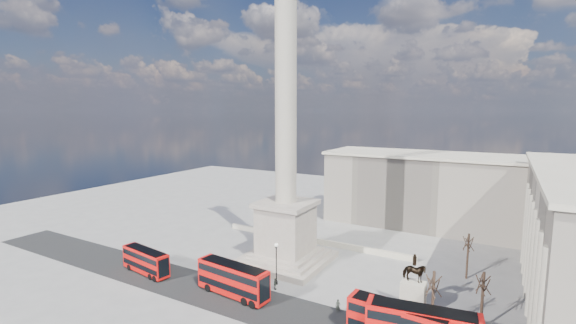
{
  "coord_description": "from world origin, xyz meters",
  "views": [
    {
      "loc": [
        32.04,
        -50.74,
        26.18
      ],
      "look_at": [
        3.19,
        0.1,
        18.39
      ],
      "focal_mm": 24.0,
      "sensor_mm": 36.0,
      "label": 1
    }
  ],
  "objects_px": {
    "pedestrian_walking": "(338,306)",
    "pedestrian_crossing": "(275,284)",
    "red_bus_a": "(146,261)",
    "victorian_lamp": "(276,260)",
    "equestrian_statue": "(413,292)",
    "red_bus_b": "(233,279)",
    "nelsons_column": "(286,189)",
    "pedestrian_standing": "(393,321)"
  },
  "relations": [
    {
      "from": "pedestrian_standing",
      "to": "pedestrian_crossing",
      "type": "bearing_deg",
      "value": -37.66
    },
    {
      "from": "equestrian_statue",
      "to": "pedestrian_walking",
      "type": "relative_size",
      "value": 4.36
    },
    {
      "from": "pedestrian_walking",
      "to": "pedestrian_crossing",
      "type": "height_order",
      "value": "pedestrian_walking"
    },
    {
      "from": "pedestrian_walking",
      "to": "pedestrian_standing",
      "type": "xyz_separation_m",
      "value": [
        7.19,
        0.0,
        0.05
      ]
    },
    {
      "from": "equestrian_statue",
      "to": "pedestrian_walking",
      "type": "xyz_separation_m",
      "value": [
        -8.44,
        -4.95,
        -1.83
      ]
    },
    {
      "from": "red_bus_b",
      "to": "equestrian_statue",
      "type": "relative_size",
      "value": 1.48
    },
    {
      "from": "red_bus_a",
      "to": "red_bus_b",
      "type": "bearing_deg",
      "value": 10.84
    },
    {
      "from": "red_bus_a",
      "to": "pedestrian_walking",
      "type": "relative_size",
      "value": 5.52
    },
    {
      "from": "red_bus_a",
      "to": "pedestrian_crossing",
      "type": "xyz_separation_m",
      "value": [
        21.22,
        5.39,
        -1.24
      ]
    },
    {
      "from": "red_bus_a",
      "to": "victorian_lamp",
      "type": "height_order",
      "value": "victorian_lamp"
    },
    {
      "from": "pedestrian_standing",
      "to": "equestrian_statue",
      "type": "bearing_deg",
      "value": -136.71
    },
    {
      "from": "pedestrian_walking",
      "to": "pedestrian_crossing",
      "type": "distance_m",
      "value": 10.68
    },
    {
      "from": "equestrian_statue",
      "to": "pedestrian_standing",
      "type": "height_order",
      "value": "equestrian_statue"
    },
    {
      "from": "red_bus_a",
      "to": "pedestrian_walking",
      "type": "bearing_deg",
      "value": 14.83
    },
    {
      "from": "pedestrian_walking",
      "to": "nelsons_column",
      "type": "bearing_deg",
      "value": 135.58
    },
    {
      "from": "red_bus_a",
      "to": "equestrian_statue",
      "type": "xyz_separation_m",
      "value": [
        40.21,
        8.77,
        0.65
      ]
    },
    {
      "from": "pedestrian_standing",
      "to": "nelsons_column",
      "type": "bearing_deg",
      "value": -60.6
    },
    {
      "from": "red_bus_a",
      "to": "pedestrian_standing",
      "type": "height_order",
      "value": "red_bus_a"
    },
    {
      "from": "equestrian_statue",
      "to": "pedestrian_crossing",
      "type": "distance_m",
      "value": 19.39
    },
    {
      "from": "equestrian_statue",
      "to": "pedestrian_crossing",
      "type": "xyz_separation_m",
      "value": [
        -19.0,
        -3.38,
        -1.89
      ]
    },
    {
      "from": "red_bus_a",
      "to": "equestrian_statue",
      "type": "bearing_deg",
      "value": 20.28
    },
    {
      "from": "victorian_lamp",
      "to": "pedestrian_standing",
      "type": "distance_m",
      "value": 19.01
    },
    {
      "from": "pedestrian_walking",
      "to": "pedestrian_standing",
      "type": "height_order",
      "value": "pedestrian_standing"
    },
    {
      "from": "pedestrian_crossing",
      "to": "red_bus_a",
      "type": "bearing_deg",
      "value": 81.2
    },
    {
      "from": "pedestrian_crossing",
      "to": "equestrian_statue",
      "type": "bearing_deg",
      "value": -102.98
    },
    {
      "from": "nelsons_column",
      "to": "equestrian_statue",
      "type": "relative_size",
      "value": 6.27
    },
    {
      "from": "nelsons_column",
      "to": "pedestrian_walking",
      "type": "relative_size",
      "value": 27.33
    },
    {
      "from": "nelsons_column",
      "to": "victorian_lamp",
      "type": "bearing_deg",
      "value": -69.57
    },
    {
      "from": "red_bus_a",
      "to": "equestrian_statue",
      "type": "distance_m",
      "value": 41.16
    },
    {
      "from": "red_bus_b",
      "to": "pedestrian_crossing",
      "type": "xyz_separation_m",
      "value": [
        4.19,
        4.54,
        -1.6
      ]
    },
    {
      "from": "pedestrian_walking",
      "to": "pedestrian_crossing",
      "type": "xyz_separation_m",
      "value": [
        -10.56,
        1.57,
        -0.06
      ]
    },
    {
      "from": "red_bus_a",
      "to": "red_bus_b",
      "type": "relative_size",
      "value": 0.86
    },
    {
      "from": "victorian_lamp",
      "to": "pedestrian_walking",
      "type": "xyz_separation_m",
      "value": [
        11.33,
        -3.19,
        -2.91
      ]
    },
    {
      "from": "red_bus_b",
      "to": "victorian_lamp",
      "type": "bearing_deg",
      "value": 66.44
    },
    {
      "from": "victorian_lamp",
      "to": "equestrian_statue",
      "type": "distance_m",
      "value": 19.88
    },
    {
      "from": "nelsons_column",
      "to": "pedestrian_walking",
      "type": "xyz_separation_m",
      "value": [
        14.43,
        -11.5,
        -12.01
      ]
    },
    {
      "from": "pedestrian_standing",
      "to": "red_bus_b",
      "type": "bearing_deg",
      "value": -24.89
    },
    {
      "from": "red_bus_a",
      "to": "pedestrian_walking",
      "type": "xyz_separation_m",
      "value": [
        31.78,
        3.82,
        -1.18
      ]
    },
    {
      "from": "red_bus_b",
      "to": "pedestrian_crossing",
      "type": "relative_size",
      "value": 6.88
    },
    {
      "from": "nelsons_column",
      "to": "pedestrian_crossing",
      "type": "xyz_separation_m",
      "value": [
        3.87,
        -9.93,
        -12.06
      ]
    },
    {
      "from": "red_bus_a",
      "to": "pedestrian_standing",
      "type": "bearing_deg",
      "value": 13.57
    },
    {
      "from": "nelsons_column",
      "to": "red_bus_b",
      "type": "height_order",
      "value": "nelsons_column"
    }
  ]
}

